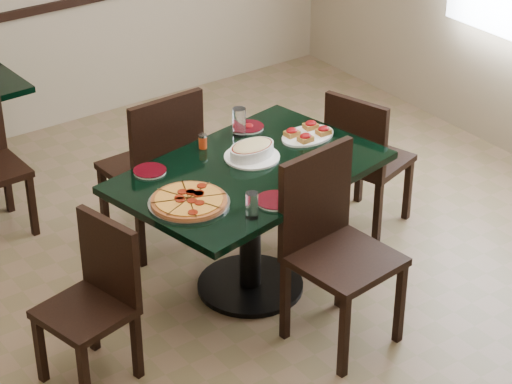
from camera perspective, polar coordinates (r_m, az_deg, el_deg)
floor at (r=5.40m, az=0.32°, el=-6.79°), size 5.50×5.50×0.00m
main_table at (r=5.27m, az=-0.34°, el=-0.40°), size 1.52×1.13×0.75m
chair_far at (r=5.69m, az=-5.67°, el=1.73°), size 0.48×0.48×0.99m
chair_near at (r=4.96m, az=4.33°, el=-2.62°), size 0.52×0.52×1.01m
chair_right at (r=5.92m, az=6.16°, el=2.13°), size 0.51×0.51×0.88m
chair_left at (r=4.79m, az=-9.13°, el=-5.79°), size 0.46×0.46×0.83m
pepperoni_pizza at (r=4.87m, az=-3.85°, el=-0.52°), size 0.40×0.40×0.04m
lasagna_casserole at (r=5.27m, az=-0.23°, el=2.41°), size 0.30×0.30×0.09m
bread_basket at (r=5.08m, az=2.51°, el=1.16°), size 0.27×0.25×0.09m
bruschetta_platter at (r=5.51m, az=2.97°, el=3.37°), size 0.34×0.24×0.05m
side_plate_near at (r=4.88m, az=1.10°, el=-0.50°), size 0.19×0.19×0.02m
side_plate_far_r at (r=5.61m, az=-0.42°, el=3.74°), size 0.17×0.17×0.03m
side_plate_far_l at (r=5.18m, az=-6.08°, el=1.20°), size 0.17×0.17×0.02m
napkin_setting at (r=4.91m, az=1.95°, el=-0.39°), size 0.18×0.18×0.01m
water_glass_a at (r=5.50m, az=-0.97°, el=4.03°), size 0.07×0.07×0.16m
water_glass_b at (r=4.72m, az=-0.24°, el=-0.76°), size 0.06×0.06×0.13m
pepper_shaker at (r=5.38m, az=-3.06°, el=2.92°), size 0.05×0.05×0.08m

